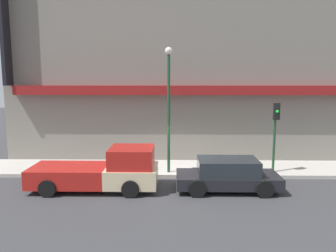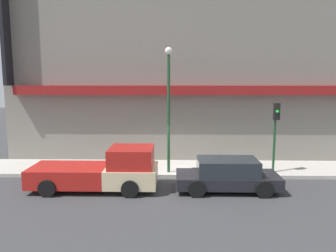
{
  "view_description": "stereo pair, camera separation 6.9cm",
  "coord_description": "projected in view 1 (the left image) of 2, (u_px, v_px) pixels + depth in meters",
  "views": [
    {
      "loc": [
        -0.41,
        -15.17,
        4.68
      ],
      "look_at": [
        -0.7,
        1.19,
        2.37
      ],
      "focal_mm": 35.0,
      "sensor_mm": 36.0,
      "label": 1
    },
    {
      "loc": [
        -0.34,
        -15.16,
        4.68
      ],
      "look_at": [
        -0.7,
        1.19,
        2.37
      ],
      "focal_mm": 35.0,
      "sensor_mm": 36.0,
      "label": 2
    }
  ],
  "objects": [
    {
      "name": "building",
      "position": [
        180.0,
        73.0,
        19.35
      ],
      "size": [
        19.8,
        3.8,
        11.8
      ],
      "color": "gray",
      "rests_on": "ground"
    },
    {
      "name": "parked_car",
      "position": [
        227.0,
        175.0,
        13.95
      ],
      "size": [
        4.34,
        2.04,
        1.36
      ],
      "rotation": [
        0.0,
        0.0,
        -0.01
      ],
      "color": "black",
      "rests_on": "ground"
    },
    {
      "name": "traffic_light",
      "position": [
        275.0,
        125.0,
        15.75
      ],
      "size": [
        0.28,
        0.42,
        3.42
      ],
      "color": "#1E4728",
      "rests_on": "sidewalk"
    },
    {
      "name": "street_lamp",
      "position": [
        169.0,
        96.0,
        15.63
      ],
      "size": [
        0.36,
        0.36,
        6.04
      ],
      "color": "#1E4728",
      "rests_on": "sidewalk"
    },
    {
      "name": "ground_plane",
      "position": [
        182.0,
        178.0,
        15.66
      ],
      "size": [
        80.0,
        80.0,
        0.0
      ],
      "primitive_type": "plane",
      "color": "#38383A"
    },
    {
      "name": "pickup_truck",
      "position": [
        103.0,
        171.0,
        14.02
      ],
      "size": [
        5.39,
        2.21,
        1.84
      ],
      "rotation": [
        0.0,
        0.0,
        -0.01
      ],
      "color": "beige",
      "rests_on": "ground"
    },
    {
      "name": "sidewalk",
      "position": [
        181.0,
        168.0,
        17.12
      ],
      "size": [
        36.0,
        2.96,
        0.17
      ],
      "color": "#B7B2A8",
      "rests_on": "ground"
    },
    {
      "name": "fire_hydrant",
      "position": [
        229.0,
        167.0,
        15.98
      ],
      "size": [
        0.18,
        0.18,
        0.58
      ],
      "color": "yellow",
      "rests_on": "sidewalk"
    }
  ]
}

